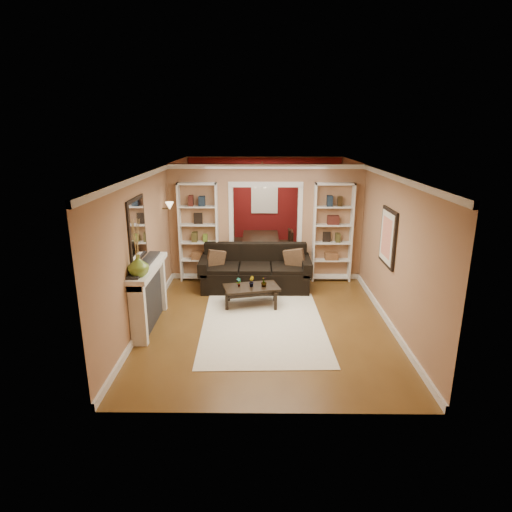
{
  "coord_description": "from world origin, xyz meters",
  "views": [
    {
      "loc": [
        -0.12,
        -8.61,
        3.44
      ],
      "look_at": [
        -0.2,
        -0.8,
        1.13
      ],
      "focal_mm": 30.0,
      "sensor_mm": 36.0,
      "label": 1
    }
  ],
  "objects_px": {
    "coffee_table": "(251,296)",
    "bookshelf_right": "(332,233)",
    "fireplace": "(150,296)",
    "bookshelf_left": "(199,233)",
    "dining_table": "(262,248)",
    "sofa": "(255,268)"
  },
  "relations": [
    {
      "from": "bookshelf_left",
      "to": "dining_table",
      "type": "relative_size",
      "value": 1.3
    },
    {
      "from": "bookshelf_left",
      "to": "bookshelf_right",
      "type": "xyz_separation_m",
      "value": [
        3.1,
        0.0,
        0.0
      ]
    },
    {
      "from": "bookshelf_left",
      "to": "dining_table",
      "type": "xyz_separation_m",
      "value": [
        1.47,
        1.67,
        -0.84
      ]
    },
    {
      "from": "coffee_table",
      "to": "bookshelf_right",
      "type": "xyz_separation_m",
      "value": [
        1.85,
        1.57,
        0.94
      ]
    },
    {
      "from": "coffee_table",
      "to": "bookshelf_right",
      "type": "height_order",
      "value": "bookshelf_right"
    },
    {
      "from": "sofa",
      "to": "dining_table",
      "type": "xyz_separation_m",
      "value": [
        0.15,
        2.25,
        -0.17
      ]
    },
    {
      "from": "fireplace",
      "to": "bookshelf_left",
      "type": "bearing_deg",
      "value": 77.95
    },
    {
      "from": "coffee_table",
      "to": "bookshelf_left",
      "type": "height_order",
      "value": "bookshelf_left"
    },
    {
      "from": "sofa",
      "to": "coffee_table",
      "type": "xyz_separation_m",
      "value": [
        -0.07,
        -0.99,
        -0.27
      ]
    },
    {
      "from": "sofa",
      "to": "coffee_table",
      "type": "bearing_deg",
      "value": -93.87
    },
    {
      "from": "coffee_table",
      "to": "dining_table",
      "type": "distance_m",
      "value": 3.25
    },
    {
      "from": "dining_table",
      "to": "bookshelf_right",
      "type": "bearing_deg",
      "value": -135.68
    },
    {
      "from": "bookshelf_right",
      "to": "fireplace",
      "type": "distance_m",
      "value": 4.47
    },
    {
      "from": "sofa",
      "to": "bookshelf_left",
      "type": "distance_m",
      "value": 1.59
    },
    {
      "from": "coffee_table",
      "to": "bookshelf_left",
      "type": "relative_size",
      "value": 0.47
    },
    {
      "from": "bookshelf_right",
      "to": "coffee_table",
      "type": "bearing_deg",
      "value": -139.56
    },
    {
      "from": "sofa",
      "to": "bookshelf_left",
      "type": "bearing_deg",
      "value": 156.28
    },
    {
      "from": "coffee_table",
      "to": "bookshelf_left",
      "type": "bearing_deg",
      "value": 115.0
    },
    {
      "from": "coffee_table",
      "to": "bookshelf_right",
      "type": "relative_size",
      "value": 0.47
    },
    {
      "from": "sofa",
      "to": "coffee_table",
      "type": "distance_m",
      "value": 1.03
    },
    {
      "from": "dining_table",
      "to": "coffee_table",
      "type": "bearing_deg",
      "value": 176.11
    },
    {
      "from": "sofa",
      "to": "bookshelf_right",
      "type": "height_order",
      "value": "bookshelf_right"
    }
  ]
}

